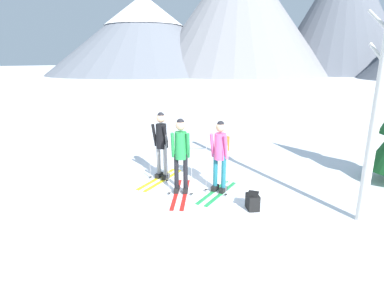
% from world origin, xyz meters
% --- Properties ---
extents(ground_plane, '(400.00, 400.00, 0.00)m').
position_xyz_m(ground_plane, '(0.00, 0.00, 0.00)').
color(ground_plane, white).
extents(skier_in_black, '(0.60, 1.75, 1.85)m').
position_xyz_m(skier_in_black, '(-0.87, 0.43, 1.03)').
color(skier_in_black, yellow).
rests_on(skier_in_black, ground).
extents(skier_in_green, '(0.78, 1.76, 1.85)m').
position_xyz_m(skier_in_green, '(-0.04, -0.23, 1.06)').
color(skier_in_green, red).
rests_on(skier_in_green, ground).
extents(skier_in_pink, '(0.62, 1.64, 1.79)m').
position_xyz_m(skier_in_pink, '(0.82, 0.15, 1.02)').
color(skier_in_pink, green).
rests_on(skier_in_pink, ground).
extents(birch_tree_tall, '(0.38, 1.53, 5.49)m').
position_xyz_m(birch_tree_tall, '(3.88, -0.22, 2.82)').
color(birch_tree_tall, silver).
rests_on(birch_tree_tall, ground).
extents(backpack_on_snow_front, '(0.36, 0.39, 0.38)m').
position_xyz_m(backpack_on_snow_front, '(1.75, -0.51, 0.19)').
color(backpack_on_snow_front, black).
rests_on(backpack_on_snow_front, ground).
extents(mountain_ridge_distant, '(105.77, 56.09, 29.79)m').
position_xyz_m(mountain_ridge_distant, '(-8.84, 68.27, 12.29)').
color(mountain_ridge_distant, slate).
rests_on(mountain_ridge_distant, ground).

